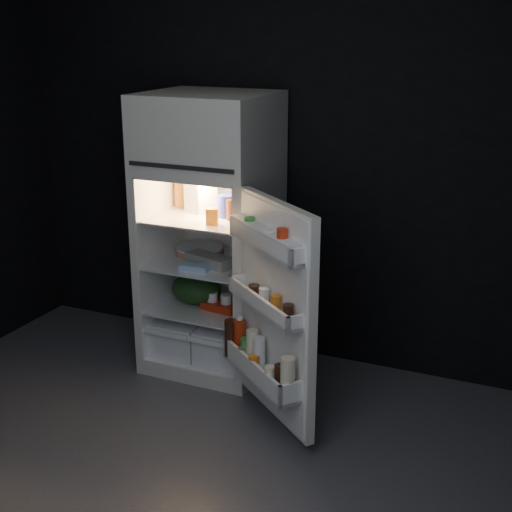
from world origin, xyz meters
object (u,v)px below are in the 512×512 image
at_px(milk_jug, 201,193).
at_px(egg_carton, 209,260).
at_px(fridge_door, 271,315).
at_px(refrigerator, 212,224).
at_px(yogurt_tray, 221,306).

relative_size(milk_jug, egg_carton, 0.76).
bearing_deg(egg_carton, fridge_door, -21.76).
bearing_deg(fridge_door, refrigerator, 137.45).
height_order(fridge_door, milk_jug, fridge_door).
relative_size(refrigerator, egg_carton, 5.61).
relative_size(refrigerator, milk_jug, 7.42).
xyz_separation_m(refrigerator, yogurt_tray, (0.10, -0.10, -0.50)).
bearing_deg(milk_jug, fridge_door, -15.71).
xyz_separation_m(egg_carton, yogurt_tray, (0.06, 0.03, -0.31)).
height_order(milk_jug, yogurt_tray, milk_jug).
bearing_deg(refrigerator, yogurt_tray, -44.16).
height_order(fridge_door, yogurt_tray, fridge_door).
distance_m(milk_jug, yogurt_tray, 0.73).
bearing_deg(egg_carton, yogurt_tray, 43.30).
distance_m(refrigerator, egg_carton, 0.24).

